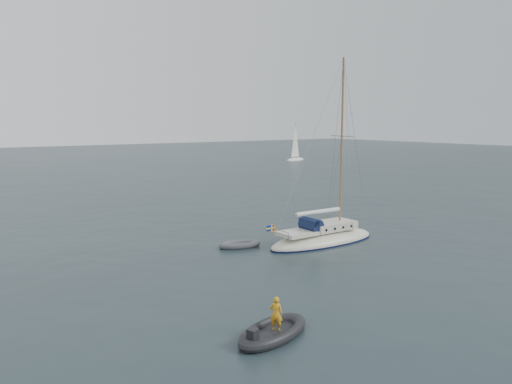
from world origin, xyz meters
TOP-DOWN VIEW (x-y plane):
  - ground at (0.00, 0.00)m, footprint 300.00×300.00m
  - sailboat at (3.24, -1.18)m, footprint 9.34×2.80m
  - dinghy at (-2.15, 1.20)m, footprint 2.93×1.32m
  - rib at (-8.82, -11.29)m, footprint 3.88×1.76m
  - distant_yacht_b at (48.66, 56.54)m, footprint 6.55×3.49m

SIDE VIEW (x-z plane):
  - ground at x=0.00m, z-range 0.00..0.00m
  - dinghy at x=-2.15m, z-range -0.03..0.39m
  - rib at x=-8.82m, z-range -0.55..1.05m
  - sailboat at x=3.24m, z-range -5.64..7.65m
  - distant_yacht_b at x=48.66m, z-range -0.63..8.04m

